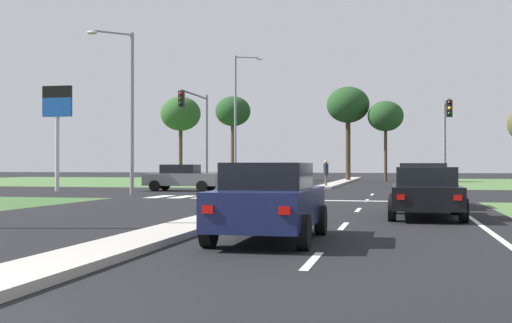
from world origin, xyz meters
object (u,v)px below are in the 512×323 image
object	(u,v)px
traffic_signal_far_right	(446,128)
treeline_second	(233,112)
car_black_second	(425,192)
pedestrian_at_median	(326,170)
street_lamp_third	(237,113)
treeline_near	(181,114)
traffic_signal_far_left	(198,122)
car_grey_third	(182,177)
treeline_third	(348,106)
car_navy_near	(269,201)
street_lamp_second	(128,103)
fuel_price_totem	(57,114)
treeline_fourth	(386,117)
car_silver_fourth	(422,184)

from	to	relation	value
traffic_signal_far_right	treeline_second	size ratio (longest dim) A/B	0.65
car_black_second	pedestrian_at_median	bearing A→B (deg)	102.67
street_lamp_third	treeline_near	bearing A→B (deg)	125.23
traffic_signal_far_left	pedestrian_at_median	size ratio (longest dim) A/B	3.59
car_grey_third	treeline_third	xyz separation A→B (m)	(7.83, 25.51, 6.39)
car_navy_near	pedestrian_at_median	bearing A→B (deg)	94.14
street_lamp_second	fuel_price_totem	world-z (taller)	street_lamp_second
car_grey_third	treeline_near	xyz separation A→B (m)	(-10.45, 30.10, 6.24)
traffic_signal_far_right	treeline_near	world-z (taller)	treeline_near
car_grey_third	treeline_near	distance (m)	32.47
street_lamp_third	fuel_price_totem	world-z (taller)	street_lamp_third
treeline_near	traffic_signal_far_right	bearing A→B (deg)	-46.26
car_grey_third	car_navy_near	bearing A→B (deg)	22.63
car_black_second	car_grey_third	xyz separation A→B (m)	(-13.25, 17.34, 0.04)
car_black_second	car_grey_third	bearing A→B (deg)	127.39
car_navy_near	pedestrian_at_median	distance (m)	31.33
pedestrian_at_median	treeline_second	distance (m)	22.10
treeline_second	pedestrian_at_median	bearing A→B (deg)	-58.52
treeline_near	treeline_second	distance (m)	8.34
street_lamp_third	fuel_price_totem	size ratio (longest dim) A/B	1.74
treeline_third	fuel_price_totem	bearing A→B (deg)	-118.31
car_navy_near	street_lamp_third	xyz separation A→B (m)	(-10.67, 40.21, 5.13)
street_lamp_second	treeline_fourth	xyz separation A→B (m)	(12.37, 30.24, 1.33)
traffic_signal_far_right	pedestrian_at_median	world-z (taller)	traffic_signal_far_right
traffic_signal_far_right	treeline_fourth	world-z (taller)	treeline_fourth
car_navy_near	street_lamp_third	size ratio (longest dim) A/B	0.39
car_navy_near	car_black_second	bearing A→B (deg)	63.54
fuel_price_totem	treeline_third	xyz separation A→B (m)	(14.83, 27.53, 2.68)
treeline_near	treeline_fourth	size ratio (longest dim) A/B	1.19
traffic_signal_far_left	street_lamp_second	size ratio (longest dim) A/B	0.74
street_lamp_second	car_navy_near	bearing A→B (deg)	-59.03
car_silver_fourth	fuel_price_totem	distance (m)	22.98
car_black_second	treeline_fourth	world-z (taller)	treeline_fourth
pedestrian_at_median	treeline_fourth	xyz separation A→B (m)	(3.64, 17.31, 4.84)
traffic_signal_far_right	street_lamp_third	bearing A→B (deg)	140.71
pedestrian_at_median	car_grey_third	bearing A→B (deg)	-86.81
car_navy_near	fuel_price_totem	xyz separation A→B (m)	(-16.97, 21.90, 3.71)
car_navy_near	car_grey_third	size ratio (longest dim) A/B	0.92
car_black_second	traffic_signal_far_right	xyz separation A→B (m)	(2.02, 20.57, 2.98)
car_grey_third	treeline_fourth	world-z (taller)	treeline_fourth
traffic_signal_far_right	fuel_price_totem	world-z (taller)	fuel_price_totem
traffic_signal_far_left	treeline_third	world-z (taller)	treeline_third
fuel_price_totem	car_silver_fourth	bearing A→B (deg)	-26.22
car_black_second	treeline_fourth	bearing A→B (deg)	92.60
car_navy_near	car_grey_third	world-z (taller)	car_grey_third
traffic_signal_far_left	car_silver_fourth	bearing A→B (deg)	-48.28
pedestrian_at_median	traffic_signal_far_right	bearing A→B (deg)	21.27
car_grey_third	street_lamp_third	distance (m)	17.09
car_grey_third	street_lamp_second	xyz separation A→B (m)	(-1.02, -5.61, 3.90)
car_black_second	treeline_near	bearing A→B (deg)	116.55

